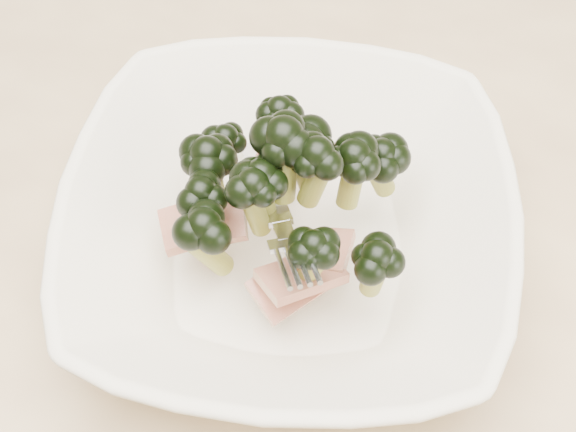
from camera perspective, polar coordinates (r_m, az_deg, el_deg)
name	(u,v)px	position (r m, az deg, el deg)	size (l,w,h in m)	color
dining_table	(205,369)	(0.62, -5.94, -10.75)	(1.20, 0.80, 0.75)	tan
broccoli_dish	(287,224)	(0.52, -0.05, -0.56)	(0.36, 0.36, 0.13)	beige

